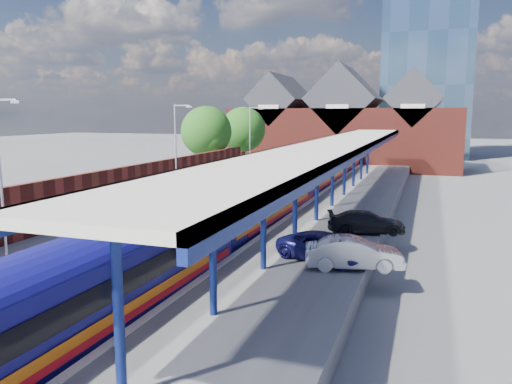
% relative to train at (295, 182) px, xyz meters
% --- Properties ---
extents(ground, '(240.00, 240.00, 0.00)m').
position_rel_train_xyz_m(ground, '(-1.49, 3.80, -2.12)').
color(ground, '#5B5B5E').
rests_on(ground, ground).
extents(ballast_bed, '(6.00, 76.00, 0.06)m').
position_rel_train_xyz_m(ballast_bed, '(-1.49, -6.20, -2.09)').
color(ballast_bed, '#473D33').
rests_on(ballast_bed, ground).
extents(rails, '(4.51, 76.00, 0.14)m').
position_rel_train_xyz_m(rails, '(-1.49, -6.20, -2.00)').
color(rails, slate).
rests_on(rails, ground).
extents(left_platform, '(5.00, 76.00, 1.00)m').
position_rel_train_xyz_m(left_platform, '(-6.99, -6.20, -1.62)').
color(left_platform, '#565659').
rests_on(left_platform, ground).
extents(right_platform, '(6.00, 76.00, 1.00)m').
position_rel_train_xyz_m(right_platform, '(4.51, -6.20, -1.62)').
color(right_platform, '#565659').
rests_on(right_platform, ground).
extents(coping_left, '(0.30, 76.00, 0.05)m').
position_rel_train_xyz_m(coping_left, '(-4.64, -6.20, -1.10)').
color(coping_left, silver).
rests_on(coping_left, left_platform).
extents(coping_right, '(0.30, 76.00, 0.05)m').
position_rel_train_xyz_m(coping_right, '(1.66, -6.20, -1.10)').
color(coping_right, silver).
rests_on(coping_right, right_platform).
extents(yellow_line, '(0.14, 76.00, 0.01)m').
position_rel_train_xyz_m(yellow_line, '(-5.24, -6.20, -1.12)').
color(yellow_line, yellow).
rests_on(yellow_line, left_platform).
extents(train, '(3.03, 65.94, 3.45)m').
position_rel_train_xyz_m(train, '(0.00, 0.00, 0.00)').
color(train, '#0F0D5F').
rests_on(train, ground).
extents(canopy, '(4.50, 52.00, 4.48)m').
position_rel_train_xyz_m(canopy, '(3.99, -4.25, 3.13)').
color(canopy, navy).
rests_on(canopy, right_platform).
extents(lamp_post_b, '(1.48, 0.18, 7.00)m').
position_rel_train_xyz_m(lamp_post_b, '(-7.86, -20.20, 2.87)').
color(lamp_post_b, '#A5A8AA').
rests_on(lamp_post_b, left_platform).
extents(lamp_post_c, '(1.48, 0.18, 7.00)m').
position_rel_train_xyz_m(lamp_post_c, '(-7.86, -4.20, 2.87)').
color(lamp_post_c, '#A5A8AA').
rests_on(lamp_post_c, left_platform).
extents(lamp_post_d, '(1.48, 0.18, 7.00)m').
position_rel_train_xyz_m(lamp_post_d, '(-7.86, 11.80, 2.87)').
color(lamp_post_d, '#A5A8AA').
rests_on(lamp_post_d, left_platform).
extents(platform_sign, '(0.55, 0.08, 2.50)m').
position_rel_train_xyz_m(platform_sign, '(-6.49, -2.20, 0.57)').
color(platform_sign, '#A5A8AA').
rests_on(platform_sign, left_platform).
extents(brick_wall, '(0.35, 50.00, 3.86)m').
position_rel_train_xyz_m(brick_wall, '(-9.59, -12.66, 0.33)').
color(brick_wall, maroon).
rests_on(brick_wall, left_platform).
extents(station_building, '(30.00, 12.12, 13.78)m').
position_rel_train_xyz_m(station_building, '(-1.49, 31.80, 3.33)').
color(station_building, maroon).
rests_on(station_building, ground).
extents(glass_tower, '(14.20, 14.20, 40.30)m').
position_rel_train_xyz_m(glass_tower, '(8.51, 53.80, 18.08)').
color(glass_tower, '#466478').
rests_on(glass_tower, ground).
extents(tree_near, '(5.20, 5.20, 8.10)m').
position_rel_train_xyz_m(tree_near, '(-11.84, 9.70, 3.23)').
color(tree_near, '#382314').
rests_on(tree_near, ground).
extents(tree_far, '(5.20, 5.20, 8.10)m').
position_rel_train_xyz_m(tree_far, '(-10.84, 17.70, 3.23)').
color(tree_far, '#382314').
rests_on(tree_far, ground).
extents(parked_car_silver, '(4.19, 2.33, 1.31)m').
position_rel_train_xyz_m(parked_car_silver, '(7.01, -16.96, -0.47)').
color(parked_car_silver, silver).
rests_on(parked_car_silver, right_platform).
extents(parked_car_dark, '(4.38, 2.72, 1.18)m').
position_rel_train_xyz_m(parked_car_dark, '(6.72, -10.46, -0.53)').
color(parked_car_dark, black).
rests_on(parked_car_dark, right_platform).
extents(parked_car_blue, '(4.72, 3.36, 1.19)m').
position_rel_train_xyz_m(parked_car_blue, '(5.69, -16.23, -0.52)').
color(parked_car_blue, navy).
rests_on(parked_car_blue, right_platform).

